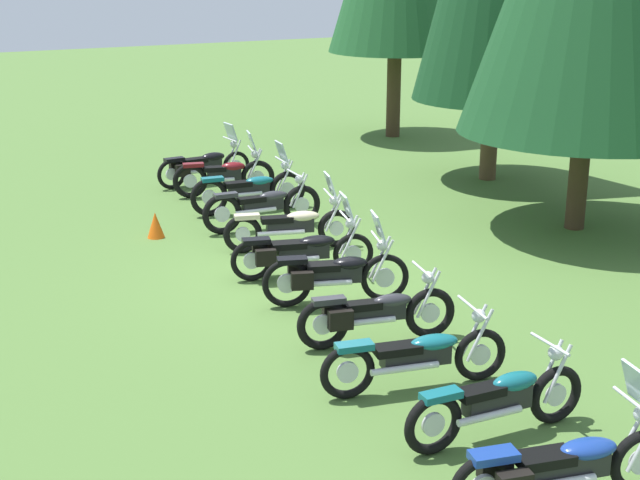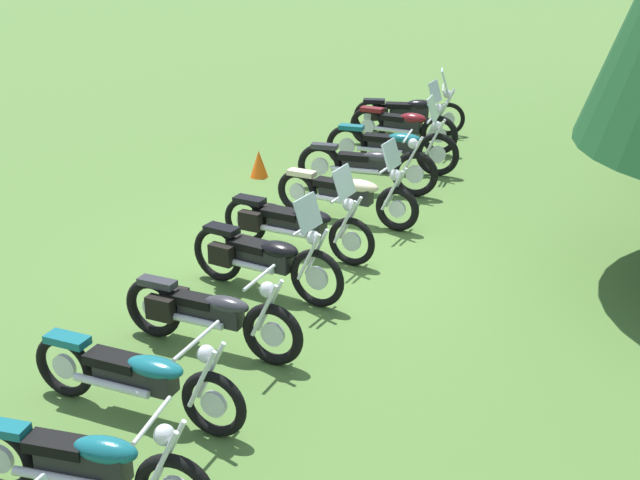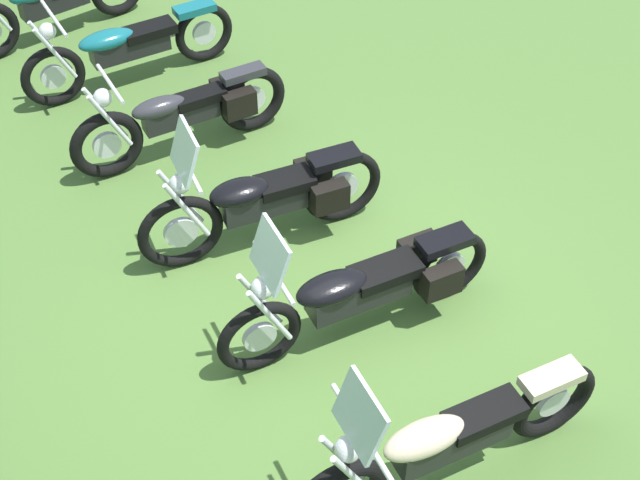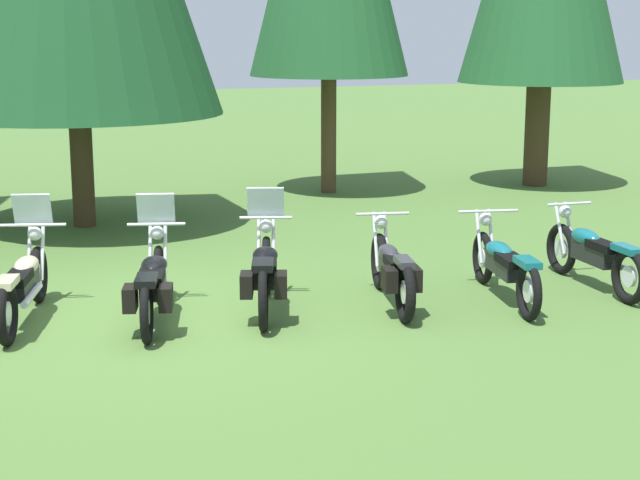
{
  "view_description": "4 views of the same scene",
  "coord_description": "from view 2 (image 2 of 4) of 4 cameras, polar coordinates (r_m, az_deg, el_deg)",
  "views": [
    {
      "loc": [
        12.16,
        -6.27,
        4.94
      ],
      "look_at": [
        0.9,
        -0.29,
        0.92
      ],
      "focal_mm": 50.3,
      "sensor_mm": 36.0,
      "label": 1
    },
    {
      "loc": [
        10.64,
        2.43,
        4.72
      ],
      "look_at": [
        0.76,
        0.38,
        0.57
      ],
      "focal_mm": 48.14,
      "sensor_mm": 36.0,
      "label": 2
    },
    {
      "loc": [
        -3.3,
        3.18,
        5.5
      ],
      "look_at": [
        0.35,
        -0.06,
        0.74
      ],
      "focal_mm": 49.92,
      "sensor_mm": 36.0,
      "label": 3
    },
    {
      "loc": [
        -2.04,
        -11.02,
        3.28
      ],
      "look_at": [
        1.96,
        -0.11,
        0.79
      ],
      "focal_mm": 56.52,
      "sensor_mm": 36.0,
      "label": 4
    }
  ],
  "objects": [
    {
      "name": "ground_plane",
      "position": [
        11.89,
        -1.07,
        -1.02
      ],
      "size": [
        80.0,
        80.0,
        0.0
      ],
      "primitive_type": "plane",
      "color": "#4C7033"
    },
    {
      "name": "motorcycle_7",
      "position": [
        9.43,
        -7.49,
        -4.86
      ],
      "size": [
        0.82,
        2.19,
        1.01
      ],
      "rotation": [
        0.0,
        0.0,
        1.35
      ],
      "color": "black",
      "rests_on": "ground_plane"
    },
    {
      "name": "motorcycle_8",
      "position": [
        8.4,
        -12.08,
        -8.81
      ],
      "size": [
        0.82,
        2.34,
        0.99
      ],
      "rotation": [
        0.0,
        0.0,
        1.37
      ],
      "color": "black",
      "rests_on": "ground_plane"
    },
    {
      "name": "motorcycle_5",
      "position": [
        11.78,
        -1.69,
        1.2
      ],
      "size": [
        0.98,
        2.29,
        1.35
      ],
      "rotation": [
        0.0,
        0.0,
        1.3
      ],
      "color": "black",
      "rests_on": "ground_plane"
    },
    {
      "name": "motorcycle_4",
      "position": [
        12.93,
        1.88,
        3.13
      ],
      "size": [
        0.94,
        2.3,
        1.35
      ],
      "rotation": [
        0.0,
        0.0,
        1.3
      ],
      "color": "black",
      "rests_on": "ground_plane"
    },
    {
      "name": "motorcycle_3",
      "position": [
        14.23,
        3.19,
        4.93
      ],
      "size": [
        0.75,
        2.38,
        1.04
      ],
      "rotation": [
        0.0,
        0.0,
        1.5
      ],
      "color": "black",
      "rests_on": "ground_plane"
    },
    {
      "name": "traffic_cone",
      "position": [
        15.11,
        -4.08,
        5.08
      ],
      "size": [
        0.32,
        0.32,
        0.48
      ],
      "primitive_type": "cone",
      "color": "#EA590F",
      "rests_on": "ground_plane"
    },
    {
      "name": "motorcycle_0",
      "position": [
        17.86,
        5.86,
        8.51
      ],
      "size": [
        0.69,
        2.29,
        1.35
      ],
      "rotation": [
        0.0,
        0.0,
        1.64
      ],
      "color": "black",
      "rests_on": "ground_plane"
    },
    {
      "name": "motorcycle_9",
      "position": [
        7.34,
        -15.34,
        -14.19
      ],
      "size": [
        0.64,
        2.26,
        0.99
      ],
      "rotation": [
        0.0,
        0.0,
        1.51
      ],
      "color": "black",
      "rests_on": "ground_plane"
    },
    {
      "name": "motorcycle_2",
      "position": [
        15.36,
        4.88,
        6.29
      ],
      "size": [
        0.64,
        2.43,
        1.4
      ],
      "rotation": [
        0.0,
        0.0,
        1.46
      ],
      "color": "black",
      "rests_on": "ground_plane"
    },
    {
      "name": "motorcycle_6",
      "position": [
        10.64,
        -3.76,
        -1.11
      ],
      "size": [
        0.96,
        2.13,
        1.38
      ],
      "rotation": [
        0.0,
        0.0,
        1.25
      ],
      "color": "black",
      "rests_on": "ground_plane"
    },
    {
      "name": "motorcycle_1",
      "position": [
        16.72,
        5.62,
        7.58
      ],
      "size": [
        0.79,
        2.18,
        1.38
      ],
      "rotation": [
        0.0,
        0.0,
        1.32
      ],
      "color": "black",
      "rests_on": "ground_plane"
    }
  ]
}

